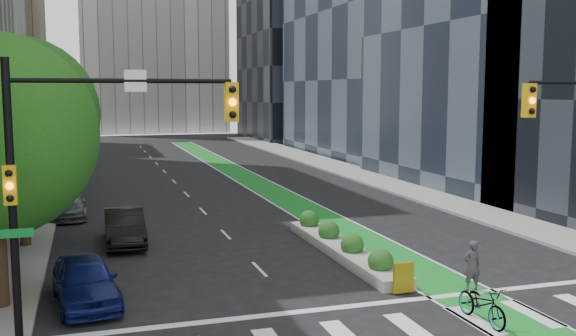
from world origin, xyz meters
TOP-DOWN VIEW (x-y plane):
  - ground at (0.00, 0.00)m, footprint 160.00×160.00m
  - sidewalk_left at (-11.80, 25.00)m, footprint 3.60×90.00m
  - sidewalk_right at (11.80, 25.00)m, footprint 3.60×90.00m
  - bike_lane_paint at (3.00, 30.00)m, footprint 2.20×70.00m
  - building_dark_end at (20.00, 68.00)m, footprint 14.00×18.00m
  - tree_mid at (-11.00, 12.00)m, footprint 6.40×6.40m
  - tree_midfar at (-11.00, 22.00)m, footprint 5.60×5.60m
  - tree_far at (-11.00, 32.00)m, footprint 6.60×6.60m
  - signal_left at (-8.70, 0.46)m, footprint 6.14×0.51m
  - median_planter at (1.20, 7.04)m, footprint 1.20×10.26m
  - bicycle at (2.12, -1.17)m, footprint 0.84×2.14m
  - cyclist at (3.50, 1.45)m, footprint 0.64×0.44m
  - parked_car_left_near at (-8.60, 3.84)m, footprint 2.28×4.57m
  - parked_car_left_mid at (-7.00, 11.48)m, footprint 1.62×4.59m
  - parked_car_left_far at (-9.50, 18.35)m, footprint 1.98×4.57m

SIDE VIEW (x-z plane):
  - ground at x=0.00m, z-range 0.00..0.00m
  - bike_lane_paint at x=3.00m, z-range 0.00..0.01m
  - sidewalk_left at x=-11.80m, z-range 0.00..0.15m
  - sidewalk_right at x=11.80m, z-range 0.00..0.15m
  - median_planter at x=1.20m, z-range -0.18..0.92m
  - bicycle at x=2.12m, z-range 0.00..1.11m
  - parked_car_left_far at x=-9.50m, z-range 0.00..1.31m
  - parked_car_left_near at x=-8.60m, z-range 0.00..1.50m
  - parked_car_left_mid at x=-7.00m, z-range 0.00..1.51m
  - cyclist at x=3.50m, z-range 0.00..1.69m
  - signal_left at x=-8.70m, z-range 1.18..8.38m
  - tree_midfar at x=-11.00m, z-range 1.07..8.83m
  - tree_mid at x=-11.00m, z-range 1.18..9.96m
  - tree_far at x=-11.00m, z-range 1.19..10.20m
  - building_dark_end at x=20.00m, z-range 0.00..28.00m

